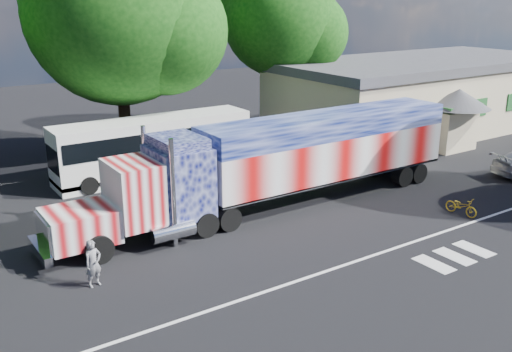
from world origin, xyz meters
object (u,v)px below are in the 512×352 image
bicycle (461,206)px  tree_n_mid (121,14)px  coach_bus (154,146)px  tree_ne_a (282,20)px  semi_truck (285,159)px  woman (93,263)px

bicycle → tree_n_mid: size_ratio=0.11×
coach_bus → tree_ne_a: tree_ne_a is taller
coach_bus → tree_n_mid: 8.03m
semi_truck → tree_n_mid: size_ratio=1.50×
bicycle → tree_n_mid: tree_n_mid is taller
tree_n_mid → semi_truck: bearing=-76.1°
semi_truck → coach_bus: 8.53m
tree_ne_a → bicycle: bearing=-99.3°
semi_truck → woman: size_ratio=12.29×
woman → tree_n_mid: tree_n_mid is taller
semi_truck → bicycle: semi_truck is taller
coach_bus → woman: coach_bus is taller
tree_ne_a → tree_n_mid: (-11.92, -0.64, 0.63)m
tree_ne_a → tree_n_mid: tree_n_mid is taller
semi_truck → tree_n_mid: bearing=103.9°
tree_ne_a → tree_n_mid: size_ratio=0.86×
semi_truck → tree_n_mid: tree_n_mid is taller
semi_truck → tree_ne_a: bearing=54.6°
coach_bus → woman: (-7.07, -10.64, -0.82)m
woman → tree_ne_a: (19.13, 15.33, 7.12)m
woman → tree_ne_a: tree_ne_a is taller
coach_bus → semi_truck: bearing=-68.6°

